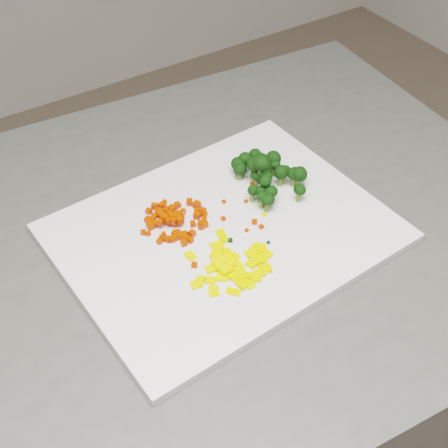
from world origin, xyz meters
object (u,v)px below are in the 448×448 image
cutting_board (224,232)px  broccoli_pile (267,174)px  pepper_pile (225,257)px  carrot_pile (173,215)px  counter_block (191,414)px

cutting_board → broccoli_pile: 0.11m
pepper_pile → broccoli_pile: broccoli_pile is taller
pepper_pile → carrot_pile: bearing=101.7°
counter_block → broccoli_pile: 0.51m
cutting_board → broccoli_pile: broccoli_pile is taller
cutting_board → broccoli_pile: (0.09, 0.04, 0.03)m
counter_block → pepper_pile: pepper_pile is taller
pepper_pile → cutting_board: bearing=58.6°
counter_block → cutting_board: bearing=-24.2°
cutting_board → pepper_pile: pepper_pile is taller
carrot_pile → counter_block: bearing=-105.3°
counter_block → carrot_pile: (0.01, 0.02, 0.47)m
carrot_pile → pepper_pile: size_ratio=0.86×
pepper_pile → counter_block: bearing=109.7°
counter_block → carrot_pile: 0.47m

